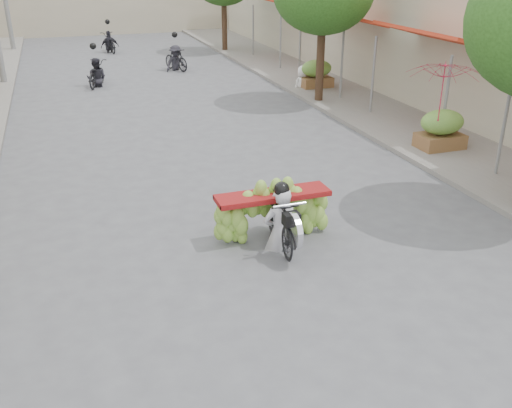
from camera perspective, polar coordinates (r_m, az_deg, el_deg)
The scene contains 10 objects.
sidewalk_right at distance 22.38m, azimuth 8.96°, elevation 10.99°, with size 4.00×60.00×0.12m, color gray.
shophouse_row_right at distance 23.88m, azimuth 21.84°, elevation 17.62°, with size 9.77×40.00×6.00m.
produce_crate_mid at distance 16.07m, azimuth 18.08°, elevation 7.40°, with size 1.20×0.88×1.16m.
produce_crate_far at distance 22.78m, azimuth 6.05°, elevation 13.05°, with size 1.20×0.88×1.16m.
banana_motorbike at distance 10.32m, azimuth 2.14°, elevation -0.38°, with size 2.20×1.88×2.20m.
market_umbrella at distance 15.24m, azimuth 18.62°, elevation 13.39°, with size 2.50×2.50×1.79m.
pedestrian at distance 22.73m, azimuth 4.77°, elevation 13.64°, with size 0.87×0.60×1.63m.
bg_motorbike_a at distance 24.13m, azimuth -15.77°, elevation 12.95°, with size 1.24×1.88×1.95m.
bg_motorbike_b at distance 26.77m, azimuth -8.05°, elevation 14.85°, with size 1.19×1.78×1.95m.
bg_motorbike_c at distance 32.50m, azimuth -14.49°, elevation 15.81°, with size 1.04×1.86×1.95m.
Camera 1 is at (-3.26, -4.27, 4.97)m, focal length 40.00 mm.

